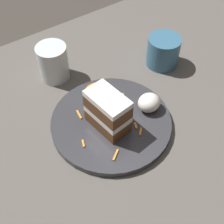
{
  "coord_description": "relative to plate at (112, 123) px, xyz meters",
  "views": [
    {
      "loc": [
        0.26,
        0.35,
        0.59
      ],
      "look_at": [
        0.02,
        0.0,
        0.08
      ],
      "focal_mm": 50.0,
      "sensor_mm": 36.0,
      "label": 1
    }
  ],
  "objects": [
    {
      "name": "orange_garnish",
      "position": [
        -0.02,
        -0.09,
        0.01
      ],
      "size": [
        0.06,
        0.06,
        0.0
      ],
      "primitive_type": "cylinder",
      "color": "orange",
      "rests_on": "plate"
    },
    {
      "name": "cream_dollop",
      "position": [
        -0.09,
        0.02,
        0.03
      ],
      "size": [
        0.05,
        0.05,
        0.04
      ],
      "primitive_type": "ellipsoid",
      "color": "white",
      "rests_on": "plate"
    },
    {
      "name": "ground_plane",
      "position": [
        -0.02,
        -0.0,
        -0.04
      ],
      "size": [
        6.0,
        6.0,
        0.0
      ],
      "primitive_type": "plane",
      "color": "#38332D",
      "rests_on": "ground"
    },
    {
      "name": "drinking_glass",
      "position": [
        0.03,
        -0.21,
        0.03
      ],
      "size": [
        0.07,
        0.07,
        0.09
      ],
      "color": "silver",
      "rests_on": "dining_table"
    },
    {
      "name": "plate",
      "position": [
        0.0,
        0.0,
        0.0
      ],
      "size": [
        0.27,
        0.27,
        0.02
      ],
      "primitive_type": "cylinder",
      "color": "#333338",
      "rests_on": "dining_table"
    },
    {
      "name": "dining_table",
      "position": [
        -0.02,
        -0.0,
        -0.03
      ],
      "size": [
        1.29,
        0.81,
        0.04
      ],
      "primitive_type": "cube",
      "color": "#56514C",
      "rests_on": "ground"
    },
    {
      "name": "carrot_shreds_scatter",
      "position": [
        0.01,
        0.01,
        0.01
      ],
      "size": [
        0.16,
        0.15,
        0.0
      ],
      "color": "orange",
      "rests_on": "plate"
    },
    {
      "name": "coffee_mug",
      "position": [
        -0.23,
        -0.1,
        0.03
      ],
      "size": [
        0.08,
        0.08,
        0.08
      ],
      "color": "#386684",
      "rests_on": "dining_table"
    },
    {
      "name": "cake_slice",
      "position": [
        0.01,
        0.0,
        0.05
      ],
      "size": [
        0.07,
        0.1,
        0.09
      ],
      "rotation": [
        0.0,
        0.0,
        3.27
      ],
      "color": "brown",
      "rests_on": "plate"
    }
  ]
}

